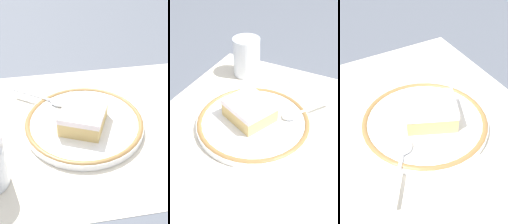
# 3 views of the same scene
# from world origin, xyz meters

# --- Properties ---
(ground_plane) EXTENTS (2.40, 2.40, 0.00)m
(ground_plane) POSITION_xyz_m (0.00, 0.00, 0.00)
(ground_plane) COLOR #4C515B
(placemat) EXTENTS (0.50, 0.39, 0.00)m
(placemat) POSITION_xyz_m (0.00, 0.00, 0.00)
(placemat) COLOR beige
(placemat) RESTS_ON ground_plane
(plate) EXTENTS (0.22, 0.22, 0.02)m
(plate) POSITION_xyz_m (-0.01, 0.00, 0.01)
(plate) COLOR white
(plate) RESTS_ON placemat
(cake_slice) EXTENTS (0.10, 0.11, 0.04)m
(cake_slice) POSITION_xyz_m (-0.01, -0.01, 0.03)
(cake_slice) COLOR #DBB76B
(cake_slice) RESTS_ON plate
(spoon) EXTENTS (0.11, 0.08, 0.01)m
(spoon) POSITION_xyz_m (-0.06, 0.07, 0.02)
(spoon) COLOR silver
(spoon) RESTS_ON plate
(cup) EXTENTS (0.06, 0.06, 0.09)m
(cup) POSITION_xyz_m (-0.17, -0.10, 0.04)
(cup) COLOR silver
(cup) RESTS_ON placemat
(napkin) EXTENTS (0.15, 0.14, 0.00)m
(napkin) POSITION_xyz_m (0.15, 0.11, 0.00)
(napkin) COLOR white
(napkin) RESTS_ON placemat
(sugar_packet) EXTENTS (0.05, 0.06, 0.01)m
(sugar_packet) POSITION_xyz_m (-0.19, 0.00, 0.00)
(sugar_packet) COLOR #8CB2E0
(sugar_packet) RESTS_ON placemat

